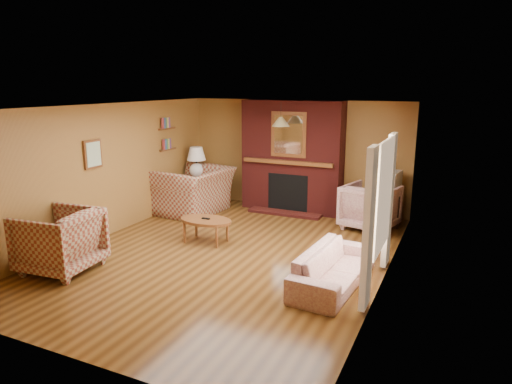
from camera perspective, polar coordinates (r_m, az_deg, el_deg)
The scene contains 20 objects.
floor at distance 7.61m, azimuth -3.57°, elevation -7.76°, with size 6.50×6.50×0.00m, color #48290F.
ceiling at distance 7.10m, azimuth -3.85°, elevation 10.60°, with size 6.50×6.50×0.00m, color silver.
wall_back at distance 10.19m, azimuth 5.05°, elevation 4.64°, with size 6.50×6.50×0.00m, color olive.
wall_front at distance 4.78m, azimuth -22.72°, elevation -6.56°, with size 6.50×6.50×0.00m, color olive.
wall_left at distance 8.72m, azimuth -18.33°, elevation 2.52°, with size 6.50×6.50×0.00m, color olive.
wall_right at distance 6.48m, azimuth 16.13°, elevation -0.92°, with size 6.50×6.50×0.00m, color olive.
fireplace at distance 9.95m, azimuth 4.53°, elevation 4.33°, with size 2.20×0.82×2.40m.
window_right at distance 6.32m, azimuth 15.37°, elevation -1.93°, with size 0.10×1.85×2.00m.
bookshelf at distance 10.07m, azimuth -10.90°, elevation 7.03°, with size 0.09×0.55×0.71m.
botanical_print at distance 8.42m, azimuth -19.72°, elevation 4.47°, with size 0.05×0.40×0.50m.
pendant_light at distance 9.21m, azimuth 3.12°, elevation 8.76°, with size 0.36×0.36×0.48m.
plaid_loveseat at distance 9.96m, azimuth -7.74°, elevation 0.17°, with size 1.49×1.30×0.97m, color maroon.
plaid_armchair at distance 7.41m, azimuth -23.34°, elevation -5.62°, with size 1.00×1.03×0.94m, color maroon.
floral_sofa at distance 6.50m, azimuth 9.70°, elevation -9.28°, with size 1.79×0.70×0.52m, color beige.
floral_armchair at distance 9.03m, azimuth 14.07°, elevation -1.81°, with size 0.93×0.96×0.87m, color beige.
coffee_table at distance 8.09m, azimuth -6.29°, elevation -3.71°, with size 0.97×0.60×0.44m.
side_table at distance 10.55m, azimuth -7.34°, elevation 0.07°, with size 0.49×0.49×0.66m, color brown.
table_lamp at distance 10.41m, azimuth -7.46°, elevation 3.91°, with size 0.42×0.42×0.70m.
tv_stand at distance 9.45m, azimuth 15.77°, elevation -1.98°, with size 0.59×0.53×0.64m, color black.
crt_tv at distance 9.32m, azimuth 15.97°, elevation 1.23°, with size 0.56×0.55×0.45m.
Camera 1 is at (3.40, -6.23, 2.75)m, focal length 32.00 mm.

